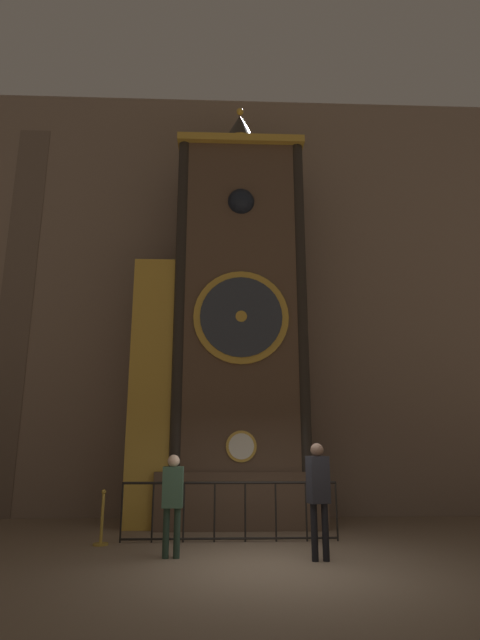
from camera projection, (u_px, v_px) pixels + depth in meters
ground_plane at (277, 567)px, 7.63m from camera, size 28.00×28.00×0.00m
cathedral_back_wall at (250, 289)px, 14.37m from camera, size 24.00×0.32×12.33m
clock_tower at (228, 328)px, 12.51m from camera, size 4.53×1.79×11.05m
railing_fence at (230, 508)px, 9.70m from camera, size 4.22×0.05×1.11m
visitor_near at (173, 495)px, 8.42m from camera, size 0.34×0.22×1.65m
visitor_far at (318, 488)px, 8.24m from camera, size 0.39×0.31×1.84m
stanchion_post at (102, 527)px, 9.32m from camera, size 0.28×0.28×0.99m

